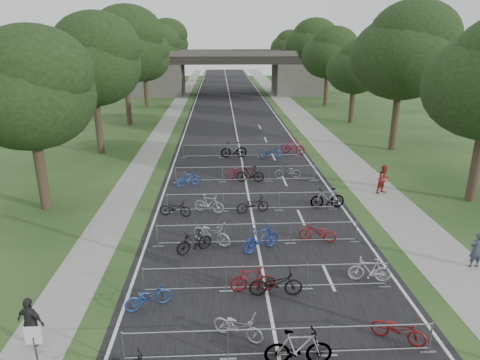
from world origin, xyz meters
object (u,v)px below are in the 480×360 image
at_px(pedestrian_a, 476,250).
at_px(pedestrian_b, 384,179).
at_px(overpass_bridge, 229,72).
at_px(park_sign, 35,344).
at_px(pedestrian_c, 31,322).

height_order(pedestrian_a, pedestrian_b, pedestrian_b).
bearing_deg(pedestrian_a, pedestrian_b, -90.56).
relative_size(overpass_bridge, pedestrian_b, 17.42).
relative_size(overpass_bridge, pedestrian_a, 19.65).
height_order(overpass_bridge, park_sign, overpass_bridge).
distance_m(park_sign, pedestrian_b, 20.92).
relative_size(overpass_bridge, pedestrian_c, 18.65).
distance_m(overpass_bridge, pedestrian_a, 57.23).
xyz_separation_m(overpass_bridge, pedestrian_b, (8.31, -47.54, -2.64)).
bearing_deg(pedestrian_a, overpass_bridge, -85.23).
height_order(park_sign, pedestrian_b, park_sign).
relative_size(overpass_bridge, park_sign, 16.99).
bearing_deg(pedestrian_b, overpass_bridge, 73.69).
relative_size(pedestrian_a, pedestrian_c, 0.95).
distance_m(pedestrian_b, pedestrian_c, 20.48).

